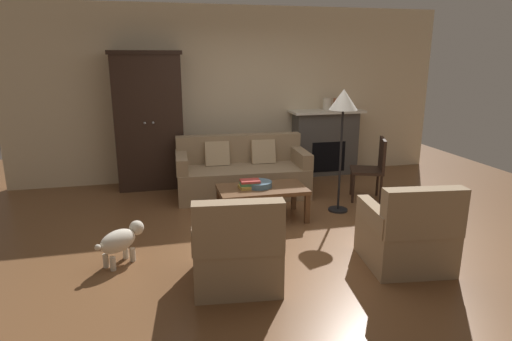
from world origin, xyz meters
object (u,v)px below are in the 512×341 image
Objects in this scene: dog at (121,240)px; fireplace at (325,142)px; couch at (242,174)px; armchair_near_left at (236,252)px; book_stack at (249,184)px; armchair_near_right at (407,236)px; fruit_bowl at (259,184)px; coffee_table at (262,192)px; floor_lamp at (343,107)px; mantel_vase_cream at (327,104)px; mantel_vase_terracotta at (337,104)px; side_chair_wooden at (373,165)px; armoire at (149,121)px.

fireplace is at bearing 39.58° from dog.
couch is 2.22× the size of armchair_near_left.
book_stack is 1.75m from dog.
armchair_near_left is 1.70m from armchair_near_right.
fireplace reaches higher than fruit_bowl.
book_stack is (-0.16, 0.01, 0.11)m from coffee_table.
armchair_near_left reaches higher than couch.
armchair_near_right is at bearing -14.59° from dog.
fruit_bowl is at bearing -89.78° from couch.
dog is (-2.74, -0.90, -1.15)m from floor_lamp.
floor_lamp is (1.07, 0.06, 1.03)m from coffee_table.
floor_lamp is at bearing -106.65° from mantel_vase_cream.
fireplace is 0.68m from mantel_vase_terracotta.
side_chair_wooden is at bearing -20.86° from couch.
mantel_vase_cream reaches higher than fruit_bowl.
coffee_table is at bearing -133.99° from mantel_vase_terracotta.
mantel_vase_cream reaches higher than side_chair_wooden.
armchair_near_left is 0.54× the size of floor_lamp.
book_stack is at bearing -96.68° from couch.
mantel_vase_cream is 1.64m from side_chair_wooden.
side_chair_wooden is at bearing 11.07° from book_stack.
couch reaches higher than coffee_table.
mantel_vase_terracotta is at bearing 23.53° from couch.
fruit_bowl is 0.13m from book_stack.
book_stack reaches higher than coffee_table.
armchair_near_left and armchair_near_right have the same top height.
armchair_near_right is 2.05m from side_chair_wooden.
armchair_near_right is (1.23, -1.56, -0.16)m from book_stack.
couch is at bearing 138.08° from floor_lamp.
floor_lamp reaches higher than fireplace.
armchair_near_right is (-0.54, -3.41, -0.91)m from mantel_vase_cream.
floor_lamp is (2.41, -1.73, 0.34)m from armoire.
armoire is 1.07× the size of couch.
coffee_table is 5.35× the size of mantel_vase_cream.
couch is (-1.65, -0.81, -0.25)m from fireplace.
armoire is 10.19× the size of mantel_vase_cream.
armchair_near_left reaches higher than book_stack.
floor_lamp is at bearing -41.92° from couch.
armchair_near_left is at bearing -141.35° from side_chair_wooden.
armchair_near_right is (1.07, -1.55, -0.05)m from coffee_table.
coffee_table is at bearing -3.72° from book_stack.
armchair_near_left is at bearing -110.87° from fruit_bowl.
armchair_near_left is 1.00× the size of armchair_near_right.
fireplace is 0.64× the size of couch.
armchair_near_right is at bearing -55.21° from fruit_bowl.
armchair_near_right is (1.11, -2.61, -0.00)m from couch.
floor_lamp is (-0.54, -1.79, 0.17)m from mantel_vase_cream.
floor_lamp is 3.44× the size of dog.
armoire is 3.14m from mantel_vase_terracotta.
mantel_vase_terracotta is (0.18, 0.00, -0.00)m from mantel_vase_cream.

